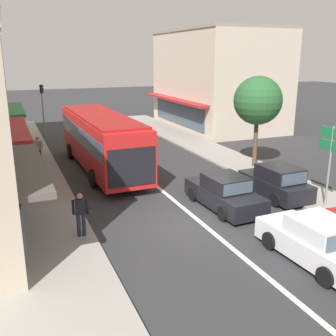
{
  "coord_description": "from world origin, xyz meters",
  "views": [
    {
      "loc": [
        -6.76,
        -12.96,
        6.4
      ],
      "look_at": [
        0.22,
        3.85,
        1.2
      ],
      "focal_mm": 42.0,
      "sensor_mm": 36.0,
      "label": 1
    }
  ],
  "objects_px": {
    "city_bus": "(101,138)",
    "pedestrian_browsing_midblock": "(38,148)",
    "directional_road_sign": "(332,147)",
    "sedan_behind_bus_near": "(318,242)",
    "pedestrian_with_handbag_near": "(81,212)",
    "traffic_light_downstreet": "(42,102)",
    "sedan_adjacent_lane_lead": "(224,193)",
    "street_tree_right": "(258,101)",
    "parked_hatchback_kerb_second": "(276,183)"
  },
  "relations": [
    {
      "from": "city_bus",
      "to": "street_tree_right",
      "type": "bearing_deg",
      "value": -20.14
    },
    {
      "from": "city_bus",
      "to": "sedan_behind_bus_near",
      "type": "xyz_separation_m",
      "value": [
        3.87,
        -13.13,
        -1.22
      ]
    },
    {
      "from": "sedan_behind_bus_near",
      "to": "sedan_adjacent_lane_lead",
      "type": "xyz_separation_m",
      "value": [
        -0.35,
        5.24,
        0.0
      ]
    },
    {
      "from": "sedan_behind_bus_near",
      "to": "sedan_adjacent_lane_lead",
      "type": "height_order",
      "value": "same"
    },
    {
      "from": "pedestrian_browsing_midblock",
      "to": "pedestrian_with_handbag_near",
      "type": "bearing_deg",
      "value": -87.43
    },
    {
      "from": "city_bus",
      "to": "sedan_adjacent_lane_lead",
      "type": "relative_size",
      "value": 2.56
    },
    {
      "from": "traffic_light_downstreet",
      "to": "street_tree_right",
      "type": "distance_m",
      "value": 18.1
    },
    {
      "from": "traffic_light_downstreet",
      "to": "pedestrian_with_handbag_near",
      "type": "height_order",
      "value": "traffic_light_downstreet"
    },
    {
      "from": "traffic_light_downstreet",
      "to": "pedestrian_browsing_midblock",
      "type": "xyz_separation_m",
      "value": [
        -1.27,
        -9.16,
        -1.79
      ]
    },
    {
      "from": "sedan_behind_bus_near",
      "to": "pedestrian_with_handbag_near",
      "type": "xyz_separation_m",
      "value": [
        -6.69,
        4.48,
        0.4
      ]
    },
    {
      "from": "sedan_adjacent_lane_lead",
      "to": "parked_hatchback_kerb_second",
      "type": "bearing_deg",
      "value": 4.48
    },
    {
      "from": "parked_hatchback_kerb_second",
      "to": "pedestrian_with_handbag_near",
      "type": "bearing_deg",
      "value": -173.9
    },
    {
      "from": "pedestrian_with_handbag_near",
      "to": "pedestrian_browsing_midblock",
      "type": "relative_size",
      "value": 1.0
    },
    {
      "from": "parked_hatchback_kerb_second",
      "to": "pedestrian_with_handbag_near",
      "type": "height_order",
      "value": "pedestrian_with_handbag_near"
    },
    {
      "from": "city_bus",
      "to": "sedan_behind_bus_near",
      "type": "bearing_deg",
      "value": -73.58
    },
    {
      "from": "sedan_adjacent_lane_lead",
      "to": "directional_road_sign",
      "type": "bearing_deg",
      "value": -22.27
    },
    {
      "from": "city_bus",
      "to": "pedestrian_browsing_midblock",
      "type": "height_order",
      "value": "city_bus"
    },
    {
      "from": "sedan_adjacent_lane_lead",
      "to": "directional_road_sign",
      "type": "distance_m",
      "value": 4.9
    },
    {
      "from": "sedan_adjacent_lane_lead",
      "to": "pedestrian_with_handbag_near",
      "type": "bearing_deg",
      "value": -173.16
    },
    {
      "from": "directional_road_sign",
      "to": "pedestrian_with_handbag_near",
      "type": "relative_size",
      "value": 2.21
    },
    {
      "from": "directional_road_sign",
      "to": "traffic_light_downstreet",
      "type": "bearing_deg",
      "value": 114.53
    },
    {
      "from": "traffic_light_downstreet",
      "to": "sedan_adjacent_lane_lead",
      "type": "bearing_deg",
      "value": -74.09
    },
    {
      "from": "directional_road_sign",
      "to": "sedan_behind_bus_near",
      "type": "bearing_deg",
      "value": -136.72
    },
    {
      "from": "traffic_light_downstreet",
      "to": "street_tree_right",
      "type": "bearing_deg",
      "value": -54.71
    },
    {
      "from": "directional_road_sign",
      "to": "pedestrian_browsing_midblock",
      "type": "height_order",
      "value": "directional_road_sign"
    },
    {
      "from": "city_bus",
      "to": "pedestrian_browsing_midblock",
      "type": "xyz_separation_m",
      "value": [
        -3.32,
        2.51,
        -0.81
      ]
    },
    {
      "from": "directional_road_sign",
      "to": "street_tree_right",
      "type": "relative_size",
      "value": 0.67
    },
    {
      "from": "directional_road_sign",
      "to": "parked_hatchback_kerb_second",
      "type": "bearing_deg",
      "value": 122.39
    },
    {
      "from": "parked_hatchback_kerb_second",
      "to": "sedan_behind_bus_near",
      "type": "bearing_deg",
      "value": -115.06
    },
    {
      "from": "directional_road_sign",
      "to": "city_bus",
      "type": "bearing_deg",
      "value": 128.57
    },
    {
      "from": "sedan_behind_bus_near",
      "to": "pedestrian_with_handbag_near",
      "type": "distance_m",
      "value": 8.06
    },
    {
      "from": "city_bus",
      "to": "traffic_light_downstreet",
      "type": "xyz_separation_m",
      "value": [
        -2.06,
        11.67,
        0.97
      ]
    },
    {
      "from": "sedan_behind_bus_near",
      "to": "street_tree_right",
      "type": "height_order",
      "value": "street_tree_right"
    },
    {
      "from": "traffic_light_downstreet",
      "to": "directional_road_sign",
      "type": "relative_size",
      "value": 1.17
    },
    {
      "from": "city_bus",
      "to": "directional_road_sign",
      "type": "height_order",
      "value": "directional_road_sign"
    },
    {
      "from": "pedestrian_browsing_midblock",
      "to": "street_tree_right",
      "type": "bearing_deg",
      "value": -25.51
    },
    {
      "from": "sedan_behind_bus_near",
      "to": "pedestrian_with_handbag_near",
      "type": "height_order",
      "value": "pedestrian_with_handbag_near"
    },
    {
      "from": "city_bus",
      "to": "pedestrian_browsing_midblock",
      "type": "relative_size",
      "value": 6.69
    },
    {
      "from": "sedan_adjacent_lane_lead",
      "to": "traffic_light_downstreet",
      "type": "distance_m",
      "value": 20.46
    },
    {
      "from": "parked_hatchback_kerb_second",
      "to": "pedestrian_with_handbag_near",
      "type": "relative_size",
      "value": 2.29
    },
    {
      "from": "pedestrian_with_handbag_near",
      "to": "pedestrian_browsing_midblock",
      "type": "distance_m",
      "value": 11.17
    },
    {
      "from": "street_tree_right",
      "to": "pedestrian_browsing_midblock",
      "type": "height_order",
      "value": "street_tree_right"
    },
    {
      "from": "sedan_adjacent_lane_lead",
      "to": "pedestrian_with_handbag_near",
      "type": "height_order",
      "value": "pedestrian_with_handbag_near"
    },
    {
      "from": "directional_road_sign",
      "to": "sedan_adjacent_lane_lead",
      "type": "bearing_deg",
      "value": 157.73
    },
    {
      "from": "directional_road_sign",
      "to": "pedestrian_with_handbag_near",
      "type": "height_order",
      "value": "directional_road_sign"
    },
    {
      "from": "traffic_light_downstreet",
      "to": "street_tree_right",
      "type": "xyz_separation_m",
      "value": [
        10.44,
        -14.75,
        1.1
      ]
    },
    {
      "from": "city_bus",
      "to": "sedan_adjacent_lane_lead",
      "type": "xyz_separation_m",
      "value": [
        3.52,
        -7.89,
        -1.22
      ]
    },
    {
      "from": "city_bus",
      "to": "pedestrian_with_handbag_near",
      "type": "height_order",
      "value": "city_bus"
    },
    {
      "from": "city_bus",
      "to": "parked_hatchback_kerb_second",
      "type": "height_order",
      "value": "city_bus"
    },
    {
      "from": "directional_road_sign",
      "to": "pedestrian_browsing_midblock",
      "type": "bearing_deg",
      "value": 132.2
    }
  ]
}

